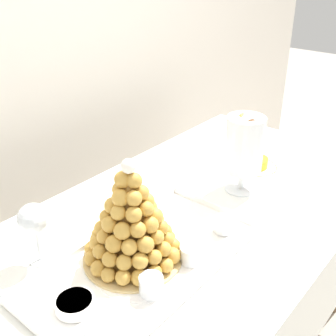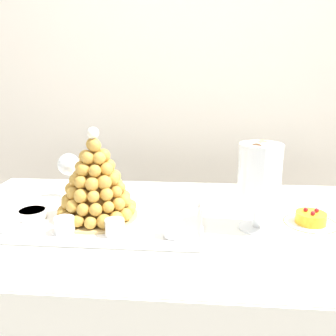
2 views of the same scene
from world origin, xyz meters
name	(u,v)px [view 1 (image 1 of 2)]	position (x,y,z in m)	size (l,w,h in m)	color
backdrop_wall	(14,29)	(0.00, 0.85, 1.25)	(4.80, 0.10, 2.50)	silver
buffet_table	(190,241)	(0.00, 0.00, 0.67)	(1.61, 0.84, 0.78)	brown
serving_tray	(146,261)	(-0.26, -0.05, 0.78)	(0.66, 0.34, 0.02)	white
croquembouche	(131,223)	(-0.28, -0.01, 0.90)	(0.27, 0.27, 0.30)	tan
dessert_cup_left	(96,330)	(-0.51, -0.13, 0.81)	(0.06, 0.06, 0.05)	silver
dessert_cup_mid_left	(151,286)	(-0.34, -0.14, 0.81)	(0.06, 0.06, 0.05)	silver
dessert_cup_centre	(190,255)	(-0.19, -0.14, 0.81)	(0.06, 0.06, 0.05)	silver
dessert_cup_mid_right	(223,225)	(-0.02, -0.13, 0.81)	(0.05, 0.05, 0.05)	silver
creme_brulee_ramekin	(75,303)	(-0.49, -0.03, 0.80)	(0.09, 0.09, 0.03)	white
macaron_goblet	(244,145)	(0.23, -0.04, 0.95)	(0.13, 0.13, 0.28)	white
fruit_tart_plate	(255,164)	(0.41, 0.00, 0.79)	(0.17, 0.17, 0.05)	white
wine_glass	(33,220)	(-0.44, 0.18, 0.91)	(0.08, 0.08, 0.18)	silver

